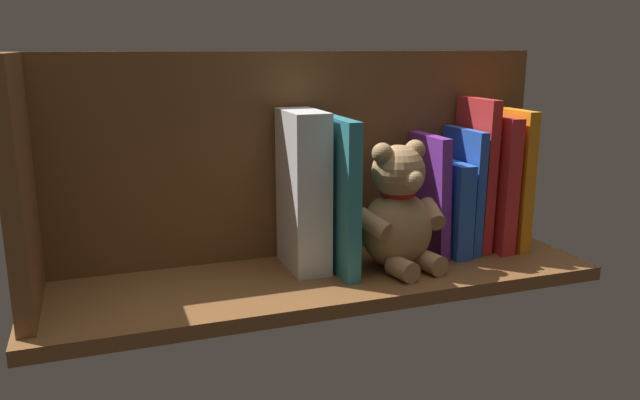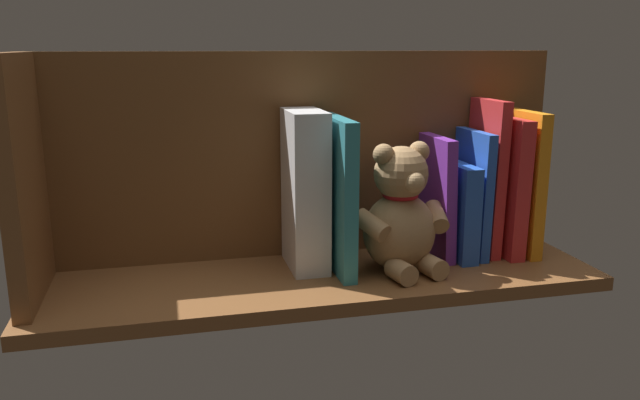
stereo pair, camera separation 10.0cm
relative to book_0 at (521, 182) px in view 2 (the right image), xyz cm
name	(u,v)px [view 2 (the right image)]	position (x,y,z in cm)	size (l,w,h in cm)	color
ground_plane	(320,279)	(37.20, 3.17, -13.62)	(89.91, 26.61, 2.20)	brown
shelf_back_panel	(305,155)	(37.20, -7.88, 5.00)	(89.91, 1.50, 35.04)	brown
shelf_side_divider	(23,180)	(80.16, 3.17, 5.00)	(2.40, 20.61, 35.04)	brown
book_0	(521,182)	(0.00, 0.00, 0.00)	(2.16, 13.47, 25.04)	orange
book_1	(504,186)	(3.23, -0.09, -0.54)	(2.68, 13.28, 23.96)	red
book_2	(486,177)	(6.35, -0.99, 0.98)	(1.94, 11.48, 26.99)	red
book_3	(472,193)	(8.96, -0.56, -1.63)	(1.67, 12.35, 21.78)	blue
book_4	(456,210)	(12.15, -0.11, -4.31)	(3.10, 13.25, 16.43)	blue
book_5	(437,197)	(15.45, -0.75, -2.01)	(1.88, 11.96, 21.01)	purple
teddy_bear	(401,215)	(24.12, 4.72, -3.25)	(16.76, 15.09, 21.06)	tan
book_6	(337,195)	(33.96, 1.58, -0.02)	(2.27, 16.64, 25.00)	teal
dictionary_thick_white	(305,190)	(38.80, -0.52, 0.48)	(5.79, 12.22, 25.99)	white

